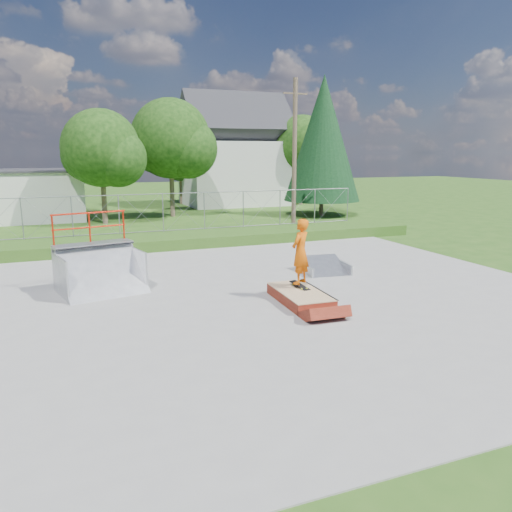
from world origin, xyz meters
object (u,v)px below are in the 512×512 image
Objects in this scene: flat_bank_ramp at (324,266)px; skater at (300,254)px; quarter_pipe at (100,255)px; grind_box at (300,297)px.

skater is at bearing -124.92° from flat_bank_ramp.
quarter_pipe is 7.53m from flat_bank_ramp.
flat_bank_ramp is (7.47, -0.23, -0.94)m from quarter_pipe.
quarter_pipe is at bearing -175.63° from flat_bank_ramp.
quarter_pipe is 1.26× the size of skater.
grind_box is 6.05m from quarter_pipe.
grind_box is at bearing -123.29° from flat_bank_ramp.
flat_bank_ramp is at bearing 53.43° from grind_box.
skater is at bearing -40.43° from quarter_pipe.
flat_bank_ramp is 3.58m from skater.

